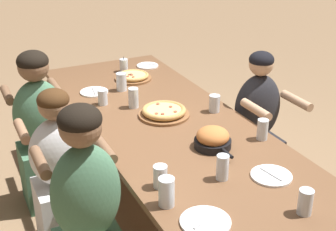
{
  "coord_description": "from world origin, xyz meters",
  "views": [
    {
      "loc": [
        2.49,
        -1.22,
        2.08
      ],
      "look_at": [
        0.0,
        0.0,
        0.8
      ],
      "focal_mm": 50.0,
      "sensor_mm": 36.0,
      "label": 1
    }
  ],
  "objects_px": {
    "empty_plate_a": "(148,66)",
    "empty_plate_d": "(271,176)",
    "pizza_board_second": "(133,77)",
    "drinking_glass_i": "(214,104)",
    "diner_near_midright": "(88,220)",
    "drinking_glass_f": "(133,98)",
    "drinking_glass_d": "(160,177)",
    "empty_plate_c": "(94,92)",
    "diner_far_center": "(255,133)",
    "diner_near_center": "(62,179)",
    "drinking_glass_c": "(167,194)",
    "diner_near_midleft": "(42,135)",
    "drinking_glass_h": "(263,129)",
    "drinking_glass_a": "(305,203)",
    "drinking_glass_b": "(103,97)",
    "pizza_board_main": "(164,112)",
    "drinking_glass_e": "(222,168)",
    "empty_plate_b": "(205,222)",
    "skillet_bowl": "(213,139)",
    "cocktail_glass_blue": "(124,66)",
    "drinking_glass_g": "(121,82)"
  },
  "relations": [
    {
      "from": "empty_plate_a",
      "to": "drinking_glass_b",
      "type": "bearing_deg",
      "value": -44.84
    },
    {
      "from": "drinking_glass_a",
      "to": "drinking_glass_b",
      "type": "bearing_deg",
      "value": -165.35
    },
    {
      "from": "drinking_glass_d",
      "to": "drinking_glass_h",
      "type": "xyz_separation_m",
      "value": [
        -0.2,
        0.78,
        0.01
      ]
    },
    {
      "from": "pizza_board_second",
      "to": "drinking_glass_b",
      "type": "xyz_separation_m",
      "value": [
        0.38,
        -0.39,
        0.03
      ]
    },
    {
      "from": "drinking_glass_c",
      "to": "drinking_glass_g",
      "type": "distance_m",
      "value": 1.53
    },
    {
      "from": "pizza_board_main",
      "to": "drinking_glass_e",
      "type": "bearing_deg",
      "value": -4.48
    },
    {
      "from": "pizza_board_second",
      "to": "drinking_glass_b",
      "type": "distance_m",
      "value": 0.54
    },
    {
      "from": "pizza_board_main",
      "to": "drinking_glass_h",
      "type": "bearing_deg",
      "value": 34.75
    },
    {
      "from": "drinking_glass_h",
      "to": "drinking_glass_f",
      "type": "bearing_deg",
      "value": -146.6
    },
    {
      "from": "empty_plate_c",
      "to": "empty_plate_d",
      "type": "distance_m",
      "value": 1.62
    },
    {
      "from": "empty_plate_c",
      "to": "diner_far_center",
      "type": "bearing_deg",
      "value": 54.47
    },
    {
      "from": "pizza_board_main",
      "to": "diner_near_midright",
      "type": "height_order",
      "value": "diner_near_midright"
    },
    {
      "from": "empty_plate_d",
      "to": "drinking_glass_i",
      "type": "xyz_separation_m",
      "value": [
        -0.85,
        0.16,
        0.05
      ]
    },
    {
      "from": "empty_plate_c",
      "to": "drinking_glass_h",
      "type": "height_order",
      "value": "drinking_glass_h"
    },
    {
      "from": "empty_plate_a",
      "to": "empty_plate_d",
      "type": "relative_size",
      "value": 0.86
    },
    {
      "from": "diner_near_midright",
      "to": "diner_far_center",
      "type": "bearing_deg",
      "value": 20.54
    },
    {
      "from": "empty_plate_a",
      "to": "diner_near_center",
      "type": "bearing_deg",
      "value": -44.76
    },
    {
      "from": "empty_plate_b",
      "to": "drinking_glass_a",
      "type": "relative_size",
      "value": 1.85
    },
    {
      "from": "drinking_glass_c",
      "to": "diner_near_midleft",
      "type": "relative_size",
      "value": 0.13
    },
    {
      "from": "diner_near_center",
      "to": "diner_near_midright",
      "type": "height_order",
      "value": "diner_near_midright"
    },
    {
      "from": "drinking_glass_f",
      "to": "drinking_glass_d",
      "type": "bearing_deg",
      "value": -14.62
    },
    {
      "from": "diner_near_center",
      "to": "empty_plate_a",
      "type": "bearing_deg",
      "value": 45.24
    },
    {
      "from": "pizza_board_main",
      "to": "diner_near_midleft",
      "type": "relative_size",
      "value": 0.29
    },
    {
      "from": "empty_plate_d",
      "to": "diner_far_center",
      "type": "distance_m",
      "value": 1.02
    },
    {
      "from": "diner_near_center",
      "to": "drinking_glass_c",
      "type": "bearing_deg",
      "value": -69.63
    },
    {
      "from": "pizza_board_second",
      "to": "drinking_glass_i",
      "type": "bearing_deg",
      "value": 17.56
    },
    {
      "from": "drinking_glass_f",
      "to": "empty_plate_b",
      "type": "bearing_deg",
      "value": -8.48
    },
    {
      "from": "skillet_bowl",
      "to": "diner_near_midleft",
      "type": "bearing_deg",
      "value": -140.63
    },
    {
      "from": "empty_plate_c",
      "to": "diner_near_midright",
      "type": "height_order",
      "value": "diner_near_midright"
    },
    {
      "from": "drinking_glass_d",
      "to": "drinking_glass_f",
      "type": "height_order",
      "value": "drinking_glass_f"
    },
    {
      "from": "empty_plate_a",
      "to": "drinking_glass_b",
      "type": "distance_m",
      "value": 0.89
    },
    {
      "from": "drinking_glass_i",
      "to": "empty_plate_c",
      "type": "bearing_deg",
      "value": -137.43
    },
    {
      "from": "diner_near_midleft",
      "to": "empty_plate_d",
      "type": "bearing_deg",
      "value": -56.76
    },
    {
      "from": "drinking_glass_f",
      "to": "drinking_glass_a",
      "type": "bearing_deg",
      "value": 9.48
    },
    {
      "from": "empty_plate_c",
      "to": "cocktail_glass_blue",
      "type": "xyz_separation_m",
      "value": [
        -0.35,
        0.38,
        0.04
      ]
    },
    {
      "from": "empty_plate_a",
      "to": "drinking_glass_c",
      "type": "relative_size",
      "value": 1.27
    },
    {
      "from": "empty_plate_d",
      "to": "drinking_glass_d",
      "type": "relative_size",
      "value": 1.82
    },
    {
      "from": "empty_plate_a",
      "to": "pizza_board_second",
      "type": "bearing_deg",
      "value": -43.38
    },
    {
      "from": "skillet_bowl",
      "to": "drinking_glass_c",
      "type": "relative_size",
      "value": 2.16
    },
    {
      "from": "drinking_glass_h",
      "to": "drinking_glass_a",
      "type": "bearing_deg",
      "value": -21.39
    },
    {
      "from": "drinking_glass_c",
      "to": "diner_near_midleft",
      "type": "xyz_separation_m",
      "value": [
        -1.39,
        -0.32,
        -0.26
      ]
    },
    {
      "from": "empty_plate_a",
      "to": "drinking_glass_f",
      "type": "xyz_separation_m",
      "value": [
        0.77,
        -0.45,
        0.06
      ]
    },
    {
      "from": "empty_plate_a",
      "to": "empty_plate_c",
      "type": "xyz_separation_m",
      "value": [
        0.39,
        -0.61,
        -0.0
      ]
    },
    {
      "from": "skillet_bowl",
      "to": "empty_plate_b",
      "type": "height_order",
      "value": "skillet_bowl"
    },
    {
      "from": "drinking_glass_a",
      "to": "drinking_glass_c",
      "type": "xyz_separation_m",
      "value": [
        -0.34,
        -0.55,
        0.01
      ]
    },
    {
      "from": "empty_plate_a",
      "to": "drinking_glass_c",
      "type": "xyz_separation_m",
      "value": [
        1.92,
        -0.75,
        0.06
      ]
    },
    {
      "from": "drinking_glass_d",
      "to": "drinking_glass_i",
      "type": "height_order",
      "value": "drinking_glass_d"
    },
    {
      "from": "drinking_glass_i",
      "to": "diner_near_midright",
      "type": "distance_m",
      "value": 1.24
    },
    {
      "from": "cocktail_glass_blue",
      "to": "empty_plate_b",
      "type": "bearing_deg",
      "value": -11.19
    },
    {
      "from": "pizza_board_second",
      "to": "drinking_glass_f",
      "type": "xyz_separation_m",
      "value": [
        0.52,
        -0.21,
        0.05
      ]
    }
  ]
}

